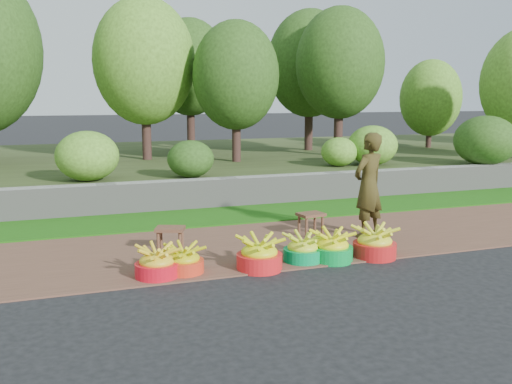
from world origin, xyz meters
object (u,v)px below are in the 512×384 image
object	(u,v)px
basin_b	(184,261)
basin_c	(259,255)
stool_left	(170,232)
vendor_woman	(369,185)
basin_a	(157,264)
basin_d	(303,250)
basin_e	(332,247)
stool_right	(311,217)
basin_f	(375,244)

from	to	relation	value
basin_b	basin_c	size ratio (longest dim) A/B	0.86
stool_left	vendor_woman	size ratio (longest dim) A/B	0.30
vendor_woman	stool_left	bearing A→B (deg)	-25.31
basin_a	stool_left	bearing A→B (deg)	70.48
basin_d	vendor_woman	world-z (taller)	vendor_woman
vendor_woman	basin_d	bearing A→B (deg)	8.27
basin_e	vendor_woman	bearing A→B (deg)	40.92
basin_c	vendor_woman	bearing A→B (deg)	24.81
basin_c	stool_left	size ratio (longest dim) A/B	1.22
basin_e	vendor_woman	distance (m)	1.51
stool_left	basin_d	bearing A→B (deg)	-33.76
basin_b	stool_right	size ratio (longest dim) A/B	1.14
basin_d	basin_a	bearing A→B (deg)	-179.57
basin_b	basin_e	bearing A→B (deg)	-3.54
basin_a	basin_b	size ratio (longest dim) A/B	1.07
stool_left	basin_f	bearing A→B (deg)	-24.47
basin_e	basin_f	bearing A→B (deg)	-4.16
basin_a	stool_right	size ratio (longest dim) A/B	1.22
basin_b	basin_c	world-z (taller)	basin_c
basin_b	stool_right	distance (m)	2.48
stool_left	stool_right	size ratio (longest dim) A/B	1.10
basin_c	basin_d	bearing A→B (deg)	10.15
basin_b	basin_f	distance (m)	2.47
basin_b	stool_right	xyz separation A→B (m)	(2.19, 1.17, 0.12)
basin_b	stool_left	world-z (taller)	same
basin_c	stool_right	xyz separation A→B (m)	(1.30, 1.32, 0.10)
basin_a	basin_f	bearing A→B (deg)	-2.19
basin_e	vendor_woman	xyz separation A→B (m)	(1.05, 0.91, 0.61)
stool_right	basin_a	bearing A→B (deg)	-154.03
basin_a	stool_right	bearing A→B (deg)	25.97
stool_left	vendor_woman	bearing A→B (deg)	-3.15
basin_b	stool_right	bearing A→B (deg)	28.15
basin_a	basin_b	xyz separation A→B (m)	(0.32, 0.05, -0.01)
basin_f	vendor_woman	size ratio (longest dim) A/B	0.36
basin_a	basin_e	distance (m)	2.20
vendor_woman	basin_b	bearing A→B (deg)	-7.02
vendor_woman	basin_e	bearing A→B (deg)	18.76
basin_e	basin_f	world-z (taller)	basin_f
basin_e	stool_right	size ratio (longest dim) A/B	1.28
basin_f	stool_right	world-z (taller)	basin_f
basin_c	basin_f	world-z (taller)	basin_f
basin_c	basin_d	distance (m)	0.63
basin_a	stool_right	distance (m)	2.79
basin_e	stool_left	distance (m)	2.13
basin_a	basin_c	size ratio (longest dim) A/B	0.92
basin_b	basin_e	distance (m)	1.88
basin_d	stool_right	xyz separation A→B (m)	(0.68, 1.21, 0.12)
basin_b	basin_e	size ratio (longest dim) A/B	0.89
basin_f	basin_a	bearing A→B (deg)	177.81
basin_d	stool_right	world-z (taller)	basin_d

